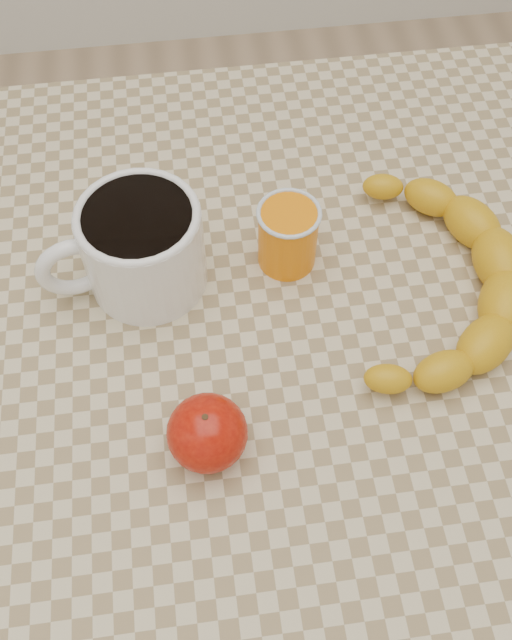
{
  "coord_description": "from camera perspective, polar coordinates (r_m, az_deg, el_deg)",
  "views": [
    {
      "loc": [
        -0.05,
        -0.36,
        1.35
      ],
      "look_at": [
        0.0,
        0.0,
        0.77
      ],
      "focal_mm": 40.0,
      "sensor_mm": 36.0,
      "label": 1
    }
  ],
  "objects": [
    {
      "name": "banana",
      "position": [
        0.73,
        14.15,
        3.08
      ],
      "size": [
        0.44,
        0.47,
        0.05
      ],
      "primitive_type": null,
      "rotation": [
        0.0,
        0.0,
        -0.38
      ],
      "color": "gold",
      "rests_on": "table"
    },
    {
      "name": "orange_juice_glass",
      "position": [
        0.72,
        2.56,
        6.79
      ],
      "size": [
        0.06,
        0.06,
        0.08
      ],
      "color": "orange",
      "rests_on": "table"
    },
    {
      "name": "table",
      "position": [
        0.78,
        -0.0,
        -4.17
      ],
      "size": [
        0.8,
        0.8,
        0.75
      ],
      "color": "beige",
      "rests_on": "ground"
    },
    {
      "name": "ground",
      "position": [
        1.4,
        -0.0,
        -17.13
      ],
      "size": [
        3.0,
        3.0,
        0.0
      ],
      "primitive_type": "plane",
      "color": "tan",
      "rests_on": "ground"
    },
    {
      "name": "coffee_mug",
      "position": [
        0.7,
        -9.32,
        5.9
      ],
      "size": [
        0.18,
        0.14,
        0.1
      ],
      "color": "white",
      "rests_on": "table"
    },
    {
      "name": "apple",
      "position": [
        0.62,
        -3.92,
        -9.0
      ],
      "size": [
        0.08,
        0.08,
        0.07
      ],
      "color": "#8C0A04",
      "rests_on": "table"
    }
  ]
}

